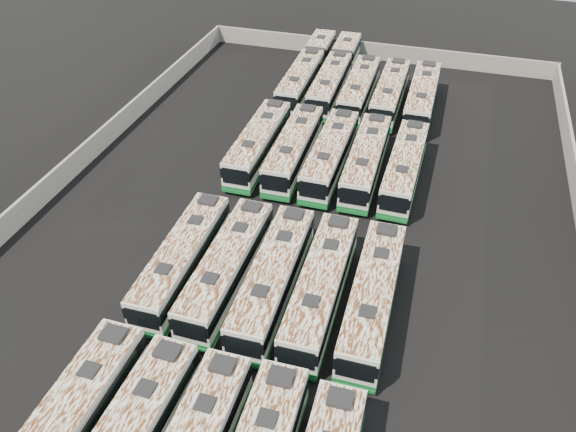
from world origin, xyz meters
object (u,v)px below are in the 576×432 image
at_px(bus_midfront_right, 321,288).
at_px(bus_midback_far_left, 258,144).
at_px(bus_front_far_left, 65,431).
at_px(bus_midfront_center, 273,279).
at_px(bus_midback_center, 330,155).
at_px(bus_back_center, 359,90).
at_px(bus_midback_far_right, 405,167).
at_px(bus_midfront_left, 227,268).
at_px(bus_midback_right, 366,160).
at_px(bus_back_far_right, 422,97).
at_px(bus_midfront_far_right, 373,297).
at_px(bus_back_far_left, 307,70).
at_px(bus_midback_left, 294,149).
at_px(bus_back_left, 336,73).
at_px(bus_back_right, 390,93).
at_px(bus_midfront_far_left, 183,259).

relative_size(bus_midfront_right, bus_midback_far_left, 1.01).
relative_size(bus_front_far_left, bus_midfront_center, 1.01).
relative_size(bus_midfront_right, bus_midback_center, 1.01).
bearing_deg(bus_midback_center, bus_back_center, 90.46).
xyz_separation_m(bus_midback_far_right, bus_back_center, (-7.04, 14.52, 0.02)).
xyz_separation_m(bus_midfront_left, bus_midfront_center, (3.52, -0.15, 0.04)).
distance_m(bus_front_far_left, bus_midback_right, 33.19).
height_order(bus_front_far_left, bus_back_far_right, bus_front_far_left).
height_order(bus_midfront_right, bus_midfront_far_right, bus_midfront_right).
height_order(bus_midfront_center, bus_midfront_right, bus_midfront_center).
bearing_deg(bus_back_far_left, bus_midfront_center, -79.74).
xyz_separation_m(bus_midback_left, bus_midback_far_right, (10.46, -0.07, -0.04)).
height_order(bus_midback_left, bus_midback_far_right, bus_midback_left).
height_order(bus_midback_far_left, bus_midback_center, bus_midback_far_left).
distance_m(bus_midfront_far_right, bus_back_center, 32.13).
distance_m(bus_midback_left, bus_midback_far_right, 10.46).
bearing_deg(bus_back_far_right, bus_back_left, 160.56).
height_order(bus_midback_far_left, bus_back_far_left, bus_midback_far_left).
relative_size(bus_midfront_center, bus_back_left, 0.67).
relative_size(bus_midback_far_right, bus_back_right, 0.99).
bearing_deg(bus_midfront_left, bus_midback_right, 68.12).
distance_m(bus_midback_far_left, bus_back_center, 16.06).
bearing_deg(bus_midfront_far_left, bus_midfront_left, 0.08).
relative_size(bus_midback_far_left, bus_midback_center, 1.00).
distance_m(bus_midfront_far_left, bus_back_far_left, 35.03).
relative_size(bus_midfront_center, bus_back_center, 1.02).
bearing_deg(bus_midback_right, bus_back_far_right, 75.35).
bearing_deg(bus_midback_left, bus_midfront_left, -91.26).
xyz_separation_m(bus_midback_left, bus_back_far_right, (10.44, 14.42, 0.03)).
bearing_deg(bus_back_far_right, bus_midback_far_left, -134.21).
height_order(bus_midfront_center, bus_back_far_right, bus_back_far_right).
bearing_deg(bus_midback_far_left, bus_midback_left, -0.22).
bearing_deg(bus_midback_center, bus_back_right, 77.10).
relative_size(bus_midfront_left, bus_midback_far_right, 1.01).
xyz_separation_m(bus_midfront_far_right, bus_back_right, (-3.64, 31.48, -0.03)).
bearing_deg(bus_front_far_left, bus_midfront_far_right, 46.34).
bearing_deg(bus_midfront_right, bus_midfront_left, 178.97).
height_order(bus_midfront_center, bus_midback_left, bus_midfront_center).
distance_m(bus_midfront_center, bus_midback_left, 17.51).
xyz_separation_m(bus_midback_center, bus_back_left, (-3.66, 18.15, -0.03)).
bearing_deg(bus_midfront_right, bus_midfront_center, -178.87).
height_order(bus_midfront_far_right, bus_back_center, bus_midfront_far_right).
distance_m(bus_back_far_left, bus_back_left, 3.43).
xyz_separation_m(bus_back_center, bus_back_right, (3.47, 0.14, -0.00)).
distance_m(bus_midback_center, bus_back_left, 18.52).
bearing_deg(bus_midfront_center, bus_back_right, 82.73).
height_order(bus_midfront_far_left, bus_midback_far_left, bus_midback_far_left).
bearing_deg(bus_midback_far_right, bus_back_right, 104.61).
relative_size(bus_midfront_center, bus_midback_right, 1.02).
bearing_deg(bus_back_center, bus_midback_left, -103.89).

